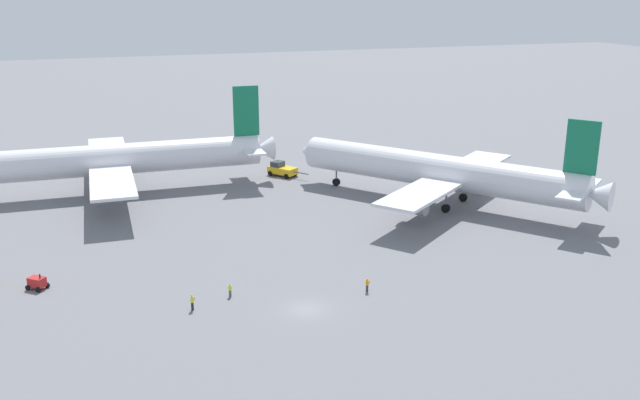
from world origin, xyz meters
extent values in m
plane|color=slate|center=(0.00, 0.00, 0.00)|extent=(600.00, 600.00, 0.00)
cylinder|color=silver|center=(-19.01, 52.24, 5.67)|extent=(55.42, 6.89, 5.09)
cone|color=silver|center=(9.62, 51.30, 5.67)|extent=(3.73, 4.18, 4.07)
cube|color=silver|center=(-16.24, 52.15, 4.91)|extent=(7.77, 42.22, 0.44)
cube|color=silver|center=(7.12, 51.38, 6.18)|extent=(3.62, 13.10, 0.28)
cube|color=#14724C|center=(6.82, 51.39, 12.48)|extent=(4.41, 0.50, 8.54)
cylinder|color=#999EA3|center=(-16.86, 63.94, 3.11)|extent=(4.28, 2.74, 2.60)
cylinder|color=#999EA3|center=(-17.63, 40.42, 3.11)|extent=(4.28, 2.74, 2.60)
cylinder|color=slate|center=(-15.35, 48.72, 2.02)|extent=(0.28, 0.28, 2.73)
cylinder|color=black|center=(-15.35, 48.72, 0.65)|extent=(1.32, 0.59, 1.30)
cylinder|color=slate|center=(-15.13, 55.51, 2.02)|extent=(0.28, 0.28, 2.73)
cylinder|color=black|center=(-15.13, 55.51, 0.65)|extent=(1.32, 0.59, 1.30)
cylinder|color=silver|center=(31.34, 28.66, 5.34)|extent=(31.60, 40.25, 5.27)
cone|color=silver|center=(16.95, 48.19, 5.34)|extent=(5.56, 5.13, 4.85)
cone|color=silver|center=(45.61, 9.30, 5.34)|extent=(5.53, 5.40, 4.21)
cube|color=silver|center=(32.71, 26.81, 4.55)|extent=(34.53, 27.80, 0.44)
cube|color=silver|center=(44.13, 11.31, 5.86)|extent=(12.36, 10.29, 0.28)
cube|color=#14724C|center=(43.95, 11.55, 11.71)|extent=(2.90, 3.76, 7.47)
cylinder|color=#999EA3|center=(40.72, 33.96, 2.75)|extent=(4.58, 4.92, 2.60)
cylinder|color=#999EA3|center=(23.51, 21.27, 2.75)|extent=(4.58, 4.92, 2.60)
cylinder|color=slate|center=(30.57, 23.99, 1.81)|extent=(0.28, 0.28, 2.32)
cylinder|color=black|center=(30.57, 23.99, 0.65)|extent=(1.21, 1.37, 1.30)
cylinder|color=slate|center=(36.04, 28.02, 1.81)|extent=(0.28, 0.28, 2.32)
cylinder|color=black|center=(36.04, 28.02, 0.65)|extent=(1.21, 1.37, 1.30)
cylinder|color=slate|center=(20.40, 43.51, 1.81)|extent=(0.28, 0.28, 2.32)
cylinder|color=black|center=(20.40, 43.51, 0.65)|extent=(1.21, 1.37, 1.30)
cube|color=gold|center=(13.64, 52.95, 1.04)|extent=(5.04, 5.71, 1.19)
cube|color=#333D47|center=(12.99, 53.89, 2.09)|extent=(2.75, 2.70, 0.90)
cylinder|color=#4C4C51|center=(16.00, 49.50, 1.16)|extent=(1.97, 2.75, 0.20)
sphere|color=orange|center=(12.99, 53.89, 2.72)|extent=(0.24, 0.24, 0.24)
cylinder|color=black|center=(11.53, 53.76, 0.45)|extent=(0.76, 0.91, 0.90)
cylinder|color=black|center=(13.65, 55.21, 0.45)|extent=(0.76, 0.91, 0.90)
cylinder|color=black|center=(13.63, 50.69, 0.45)|extent=(0.76, 0.91, 0.90)
cylinder|color=black|center=(15.75, 52.14, 0.45)|extent=(0.76, 0.91, 0.90)
cube|color=red|center=(-26.84, 15.26, 0.85)|extent=(2.14, 2.10, 1.10)
cylinder|color=black|center=(-26.44, 14.90, 1.65)|extent=(0.16, 0.16, 0.50)
cylinder|color=black|center=(-27.87, 15.25, 0.30)|extent=(0.58, 0.55, 0.60)
cylinder|color=black|center=(-26.92, 16.28, 0.30)|extent=(0.58, 0.55, 0.60)
cylinder|color=black|center=(-26.76, 14.24, 0.30)|extent=(0.58, 0.55, 0.60)
cylinder|color=black|center=(-25.81, 15.27, 0.30)|extent=(0.58, 0.55, 0.60)
cylinder|color=#4C4C51|center=(-6.85, 5.83, 0.39)|extent=(0.28, 0.28, 0.79)
cylinder|color=#D1E02D|center=(-6.85, 5.83, 1.07)|extent=(0.36, 0.36, 0.56)
sphere|color=tan|center=(-6.85, 5.83, 1.45)|extent=(0.21, 0.21, 0.21)
cylinder|color=black|center=(-11.34, 3.92, 0.45)|extent=(0.28, 0.28, 0.89)
cylinder|color=#D1E02D|center=(-11.34, 3.92, 1.21)|extent=(0.36, 0.36, 0.63)
sphere|color=tan|center=(-11.34, 3.92, 1.64)|extent=(0.24, 0.24, 0.24)
cylinder|color=#F24C19|center=(-11.12, 3.72, 1.33)|extent=(0.05, 0.05, 0.40)
cylinder|color=#2D3351|center=(7.81, 1.83, 0.41)|extent=(0.28, 0.28, 0.82)
cylinder|color=orange|center=(7.81, 1.83, 1.11)|extent=(0.36, 0.36, 0.58)
sphere|color=tan|center=(7.81, 1.83, 1.52)|extent=(0.22, 0.22, 0.22)
cylinder|color=#F24C19|center=(8.02, 1.61, 1.23)|extent=(0.05, 0.05, 0.40)
camera|label=1|loc=(-21.29, -62.63, 32.38)|focal=38.63mm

